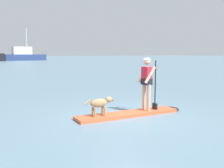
{
  "coord_description": "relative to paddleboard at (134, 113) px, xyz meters",
  "views": [
    {
      "loc": [
        -4.48,
        -6.71,
        1.94
      ],
      "look_at": [
        0.0,
        1.0,
        0.9
      ],
      "focal_mm": 41.88,
      "sensor_mm": 36.0,
      "label": 1
    }
  ],
  "objects": [
    {
      "name": "dog",
      "position": [
        -1.19,
        0.05,
        0.42
      ],
      "size": [
        1.0,
        0.24,
        0.56
      ],
      "color": "#997A51",
      "rests_on": "paddleboard"
    },
    {
      "name": "moored_boat_far_port",
      "position": [
        10.87,
        69.1,
        1.37
      ],
      "size": [
        11.43,
        4.48,
        8.9
      ],
      "color": "navy",
      "rests_on": "ground_plane"
    },
    {
      "name": "person_paddler",
      "position": [
        0.48,
        -0.02,
        1.04
      ],
      "size": [
        0.61,
        0.49,
        1.7
      ],
      "color": "tan",
      "rests_on": "paddleboard"
    },
    {
      "name": "paddleboard",
      "position": [
        0.0,
        0.0,
        0.0
      ],
      "size": [
        3.71,
        0.79,
        0.1
      ],
      "color": "#E55933",
      "rests_on": "ground_plane"
    },
    {
      "name": "ground_plane",
      "position": [
        -0.23,
        0.01,
        -0.05
      ],
      "size": [
        400.0,
        400.0,
        0.0
      ],
      "primitive_type": "plane",
      "color": "slate"
    }
  ]
}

